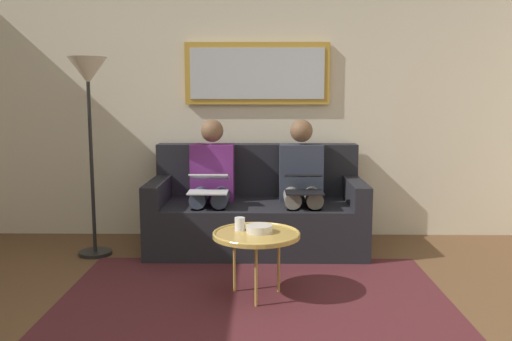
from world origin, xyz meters
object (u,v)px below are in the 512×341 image
object	(u,v)px
couch	(257,212)
laptop_silver	(209,183)
coffee_table	(256,235)
laptop_black	(304,183)
standing_lamp	(88,93)
framed_mirror	(257,74)
bowl	(259,229)
person_left	(302,181)
cup	(240,224)
person_right	(212,181)

from	to	relation	value
couch	laptop_silver	world-z (taller)	couch
coffee_table	laptop_black	bearing A→B (deg)	-112.80
laptop_silver	standing_lamp	distance (m)	1.23
framed_mirror	standing_lamp	xyz separation A→B (m)	(1.38, 0.66, -0.18)
bowl	person_left	bearing A→B (deg)	-107.76
laptop_silver	person_left	bearing A→B (deg)	-162.86
person_left	laptop_black	bearing A→B (deg)	90.00
framed_mirror	coffee_table	bearing A→B (deg)	90.48
bowl	laptop_black	bearing A→B (deg)	-112.25
couch	cup	size ratio (longest dim) A/B	20.60
laptop_black	laptop_silver	xyz separation A→B (m)	(0.79, -0.00, -0.00)
couch	laptop_black	distance (m)	0.59
framed_mirror	person_left	xyz separation A→B (m)	(-0.39, 0.46, -0.94)
person_left	couch	bearing A→B (deg)	-9.82
cup	laptop_black	bearing A→B (deg)	-120.74
person_left	person_right	size ratio (longest dim) A/B	1.00
person_right	standing_lamp	bearing A→B (deg)	11.43
framed_mirror	bowl	size ratio (longest dim) A/B	7.64
coffee_table	bowl	size ratio (longest dim) A/B	3.32
couch	standing_lamp	xyz separation A→B (m)	(1.38, 0.27, 1.06)
coffee_table	laptop_black	world-z (taller)	laptop_black
person_right	couch	bearing A→B (deg)	-170.18
person_right	laptop_silver	distance (m)	0.24
laptop_black	person_left	bearing A→B (deg)	-90.00
couch	cup	bearing A→B (deg)	84.97
person_left	person_right	world-z (taller)	same
couch	standing_lamp	bearing A→B (deg)	10.97
person_right	framed_mirror	bearing A→B (deg)	-130.73
couch	laptop_black	size ratio (longest dim) A/B	5.19
bowl	standing_lamp	world-z (taller)	standing_lamp
framed_mirror	person_left	bearing A→B (deg)	130.73
framed_mirror	laptop_silver	world-z (taller)	framed_mirror
framed_mirror	bowl	world-z (taller)	framed_mirror
couch	framed_mirror	size ratio (longest dim) A/B	1.38
framed_mirror	couch	bearing A→B (deg)	90.00
laptop_silver	framed_mirror	bearing A→B (deg)	-119.35
bowl	person_left	xyz separation A→B (m)	(-0.36, -1.13, 0.14)
coffee_table	bowl	world-z (taller)	bowl
couch	coffee_table	xyz separation A→B (m)	(-0.01, 1.22, 0.11)
coffee_table	laptop_silver	world-z (taller)	laptop_silver
bowl	standing_lamp	size ratio (longest dim) A/B	0.11
person_left	laptop_silver	world-z (taller)	person_left
couch	person_right	xyz separation A→B (m)	(0.39, 0.07, 0.30)
couch	laptop_silver	bearing A→B (deg)	38.31
couch	person_left	distance (m)	0.50
couch	coffee_table	bearing A→B (deg)	90.63
couch	framed_mirror	distance (m)	1.30
coffee_table	person_right	xyz separation A→B (m)	(0.41, -1.15, 0.18)
framed_mirror	person_right	size ratio (longest dim) A/B	1.18
person_left	person_right	distance (m)	0.79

